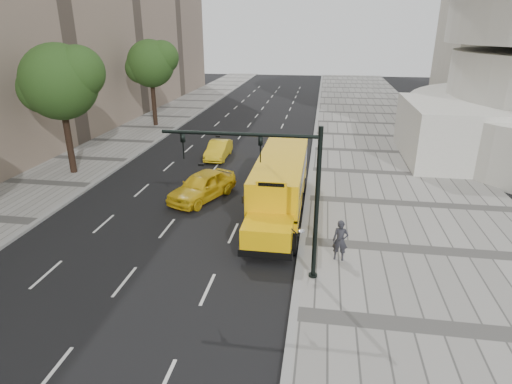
# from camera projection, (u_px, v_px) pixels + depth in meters

# --- Properties ---
(ground) EXTENTS (140.00, 140.00, 0.00)m
(ground) POSITION_uv_depth(u_px,v_px,m) (210.00, 194.00, 26.54)
(ground) COLOR black
(ground) RESTS_ON ground
(sidewalk_museum) EXTENTS (12.00, 140.00, 0.15)m
(sidewalk_museum) POSITION_uv_depth(u_px,v_px,m) (411.00, 205.00, 24.77)
(sidewalk_museum) COLOR gray
(sidewalk_museum) RESTS_ON ground
(sidewalk_far) EXTENTS (6.00, 140.00, 0.15)m
(sidewalk_far) POSITION_uv_depth(u_px,v_px,m) (48.00, 184.00, 28.11)
(sidewalk_far) COLOR gray
(sidewalk_far) RESTS_ON ground
(curb_museum) EXTENTS (0.30, 140.00, 0.15)m
(curb_museum) POSITION_uv_depth(u_px,v_px,m) (307.00, 199.00, 25.64)
(curb_museum) COLOR gray
(curb_museum) RESTS_ON ground
(curb_far) EXTENTS (0.30, 140.00, 0.15)m
(curb_far) POSITION_uv_depth(u_px,v_px,m) (90.00, 186.00, 27.67)
(curb_far) COLOR gray
(curb_far) RESTS_ON ground
(tree_b) EXTENTS (5.56, 4.94, 8.82)m
(tree_b) POSITION_uv_depth(u_px,v_px,m) (61.00, 81.00, 27.85)
(tree_b) COLOR black
(tree_b) RESTS_ON ground
(tree_c) EXTENTS (5.18, 4.60, 8.59)m
(tree_c) POSITION_uv_depth(u_px,v_px,m) (151.00, 63.00, 42.19)
(tree_c) COLOR black
(tree_c) RESTS_ON ground
(school_bus) EXTENTS (2.96, 11.56, 3.19)m
(school_bus) POSITION_uv_depth(u_px,v_px,m) (280.00, 181.00, 23.64)
(school_bus) COLOR #FFBC08
(school_bus) RESTS_ON ground
(taxi_near) EXTENTS (3.73, 5.30, 1.68)m
(taxi_near) POSITION_uv_depth(u_px,v_px,m) (202.00, 186.00, 25.55)
(taxi_near) COLOR yellow
(taxi_near) RESTS_ON ground
(taxi_far) EXTENTS (1.45, 4.14, 1.36)m
(taxi_far) POSITION_uv_depth(u_px,v_px,m) (219.00, 150.00, 33.58)
(taxi_far) COLOR yellow
(taxi_far) RESTS_ON ground
(pedestrian) EXTENTS (0.70, 0.49, 1.84)m
(pedestrian) POSITION_uv_depth(u_px,v_px,m) (340.00, 241.00, 18.54)
(pedestrian) COLOR #28282F
(pedestrian) RESTS_ON sidewalk_museum
(traffic_signal) EXTENTS (6.18, 0.36, 6.40)m
(traffic_signal) POSITION_uv_depth(u_px,v_px,m) (281.00, 184.00, 16.36)
(traffic_signal) COLOR black
(traffic_signal) RESTS_ON ground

